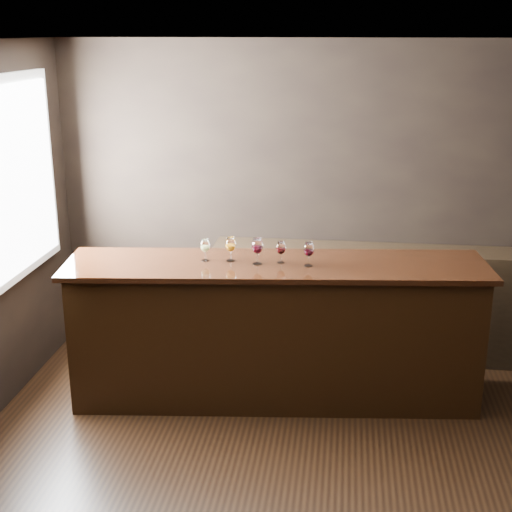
# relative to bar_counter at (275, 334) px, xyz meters

# --- Properties ---
(ground) EXTENTS (5.00, 5.00, 0.00)m
(ground) POSITION_rel_bar_counter_xyz_m (0.39, -1.12, -0.55)
(ground) COLOR black
(ground) RESTS_ON ground
(room_shell) EXTENTS (5.02, 4.52, 2.81)m
(room_shell) POSITION_rel_bar_counter_xyz_m (0.16, -1.01, 1.26)
(room_shell) COLOR black
(room_shell) RESTS_ON ground
(bar_counter) EXTENTS (3.21, 1.01, 1.10)m
(bar_counter) POSITION_rel_bar_counter_xyz_m (0.00, 0.00, 0.00)
(bar_counter) COLOR black
(bar_counter) RESTS_ON ground
(bar_top) EXTENTS (3.32, 1.09, 0.04)m
(bar_top) POSITION_rel_bar_counter_xyz_m (0.00, 0.00, 0.57)
(bar_top) COLOR black
(bar_top) RESTS_ON bar_counter
(back_bar_shelf) EXTENTS (2.83, 0.40, 1.02)m
(back_bar_shelf) POSITION_rel_bar_counter_xyz_m (0.77, 0.91, -0.04)
(back_bar_shelf) COLOR black
(back_bar_shelf) RESTS_ON ground
(glass_white) EXTENTS (0.07, 0.07, 0.17)m
(glass_white) POSITION_rel_bar_counter_xyz_m (-0.55, -0.01, 0.71)
(glass_white) COLOR white
(glass_white) RESTS_ON bar_top
(glass_amber) EXTENTS (0.08, 0.08, 0.19)m
(glass_amber) POSITION_rel_bar_counter_xyz_m (-0.36, 0.01, 0.72)
(glass_amber) COLOR white
(glass_amber) RESTS_ON bar_top
(glass_red_a) EXTENTS (0.09, 0.09, 0.21)m
(glass_red_a) POSITION_rel_bar_counter_xyz_m (-0.14, -0.04, 0.73)
(glass_red_a) COLOR white
(glass_red_a) RESTS_ON bar_top
(glass_red_b) EXTENTS (0.07, 0.07, 0.17)m
(glass_red_b) POSITION_rel_bar_counter_xyz_m (0.04, 0.01, 0.71)
(glass_red_b) COLOR white
(glass_red_b) RESTS_ON bar_top
(glass_red_c) EXTENTS (0.08, 0.08, 0.19)m
(glass_red_c) POSITION_rel_bar_counter_xyz_m (0.25, -0.04, 0.72)
(glass_red_c) COLOR white
(glass_red_c) RESTS_ON bar_top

